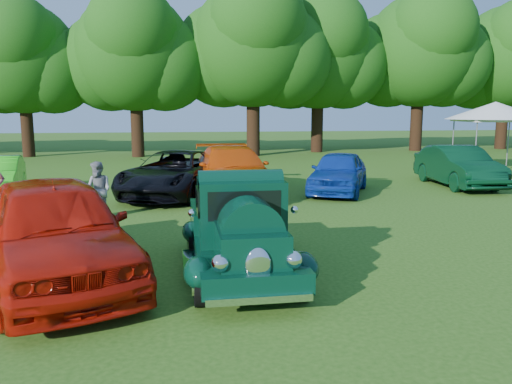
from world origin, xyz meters
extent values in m
plane|color=#285012|center=(0.00, 0.00, 0.00)|extent=(120.00, 120.00, 0.00)
cylinder|color=black|center=(-0.59, -1.44, 0.33)|extent=(0.19, 0.65, 0.65)
cylinder|color=black|center=(0.88, -1.44, 0.33)|extent=(0.19, 0.65, 0.65)
cylinder|color=black|center=(-0.59, 1.08, 0.33)|extent=(0.19, 0.65, 0.65)
cylinder|color=black|center=(0.88, 1.08, 0.33)|extent=(0.19, 0.65, 0.65)
cube|color=black|center=(0.15, -0.12, 0.46)|extent=(1.52, 3.98, 0.30)
cube|color=black|center=(0.15, -1.31, 0.81)|extent=(0.97, 1.28, 0.55)
cube|color=black|center=(0.15, -0.23, 1.11)|extent=(1.38, 1.02, 1.06)
cube|color=black|center=(0.15, -0.72, 1.30)|extent=(1.15, 0.05, 0.46)
cube|color=black|center=(0.15, 1.09, 0.71)|extent=(1.52, 1.81, 0.51)
cube|color=black|center=(0.15, 1.09, 0.95)|extent=(1.31, 1.59, 0.04)
ellipsoid|color=black|center=(-0.61, -1.44, 0.49)|extent=(0.44, 0.76, 0.44)
ellipsoid|color=black|center=(0.91, -1.44, 0.49)|extent=(0.44, 0.76, 0.44)
ellipsoid|color=black|center=(-0.64, 1.08, 0.49)|extent=(0.34, 0.64, 0.37)
ellipsoid|color=black|center=(0.93, 1.08, 0.49)|extent=(0.34, 0.64, 0.37)
ellipsoid|color=white|center=(0.15, -1.97, 0.71)|extent=(0.36, 0.11, 0.53)
sphere|color=white|center=(-0.35, -1.91, 0.76)|extent=(0.25, 0.25, 0.25)
sphere|color=white|center=(0.64, -1.91, 0.76)|extent=(0.25, 0.25, 0.25)
cube|color=white|center=(0.15, -2.11, 0.30)|extent=(1.43, 0.10, 0.10)
cube|color=white|center=(0.15, 2.00, 0.35)|extent=(1.43, 0.10, 0.10)
imported|color=#A11206|center=(-2.85, -0.03, 0.86)|extent=(3.70, 5.44, 1.72)
imported|color=black|center=(-0.92, 8.15, 0.73)|extent=(4.19, 5.81, 1.47)
imported|color=#CE4707|center=(0.95, 7.96, 0.80)|extent=(2.47, 5.61, 1.60)
imported|color=navy|center=(4.58, 7.89, 0.71)|extent=(3.35, 4.45, 1.41)
imported|color=black|center=(9.39, 8.56, 0.75)|extent=(1.95, 4.65, 1.49)
imported|color=gray|center=(-2.86, 4.88, 0.74)|extent=(0.91, 0.88, 1.48)
cube|color=silver|center=(13.15, 12.05, 2.35)|extent=(3.35, 3.35, 0.12)
cone|color=silver|center=(13.15, 12.05, 2.78)|extent=(4.91, 4.91, 0.77)
cylinder|color=slate|center=(11.64, 11.01, 1.15)|extent=(0.06, 0.06, 2.30)
cylinder|color=slate|center=(12.10, 13.56, 1.15)|extent=(0.06, 0.06, 2.30)
cylinder|color=slate|center=(14.65, 13.09, 1.15)|extent=(0.06, 0.06, 2.30)
cylinder|color=#301D10|center=(-9.71, 24.11, 1.79)|extent=(0.72, 0.72, 3.58)
sphere|color=#174C10|center=(-9.71, 24.11, 5.87)|extent=(6.55, 6.55, 6.55)
cylinder|color=#301D10|center=(-3.10, 23.01, 1.89)|extent=(0.76, 0.76, 3.78)
sphere|color=#174C10|center=(-3.10, 23.01, 6.20)|extent=(6.91, 6.91, 6.91)
cylinder|color=#301D10|center=(3.97, 22.61, 2.05)|extent=(0.82, 0.82, 4.10)
sphere|color=#174C10|center=(3.97, 22.61, 6.72)|extent=(7.49, 7.49, 7.49)
cylinder|color=#301D10|center=(8.73, 24.81, 1.99)|extent=(0.80, 0.80, 3.99)
sphere|color=#174C10|center=(8.73, 24.81, 6.54)|extent=(7.29, 7.29, 7.29)
cylinder|color=#301D10|center=(15.91, 24.75, 2.09)|extent=(0.83, 0.83, 4.17)
sphere|color=#174C10|center=(15.91, 24.75, 6.85)|extent=(7.63, 7.63, 7.63)
cylinder|color=#301D10|center=(22.97, 25.37, 2.00)|extent=(0.80, 0.80, 4.00)
sphere|color=#174C10|center=(22.97, 25.37, 6.57)|extent=(7.32, 7.32, 7.32)
camera|label=1|loc=(-0.91, -8.26, 2.74)|focal=35.00mm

